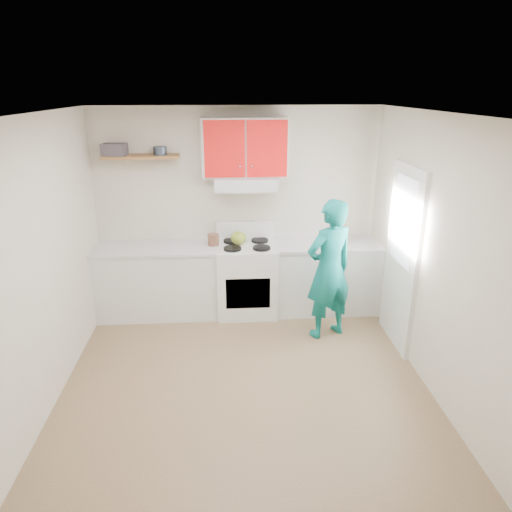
{
  "coord_description": "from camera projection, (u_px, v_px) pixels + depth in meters",
  "views": [
    {
      "loc": [
        -0.16,
        -3.98,
        2.8
      ],
      "look_at": [
        0.15,
        0.55,
        1.15
      ],
      "focal_mm": 32.6,
      "sensor_mm": 36.0,
      "label": 1
    }
  ],
  "objects": [
    {
      "name": "floor",
      "position": [
        245.0,
        381.0,
        4.7
      ],
      "size": [
        3.8,
        3.8,
        0.0
      ],
      "primitive_type": "plane",
      "color": "brown",
      "rests_on": "ground"
    },
    {
      "name": "ceiling",
      "position": [
        242.0,
        113.0,
        3.81
      ],
      "size": [
        3.6,
        3.8,
        0.04
      ],
      "primitive_type": "cube",
      "color": "white",
      "rests_on": "floor"
    },
    {
      "name": "back_wall",
      "position": [
        237.0,
        210.0,
        6.04
      ],
      "size": [
        3.6,
        0.04,
        2.6
      ],
      "primitive_type": "cube",
      "color": "beige",
      "rests_on": "floor"
    },
    {
      "name": "front_wall",
      "position": [
        260.0,
        387.0,
        2.47
      ],
      "size": [
        3.6,
        0.04,
        2.6
      ],
      "primitive_type": "cube",
      "color": "beige",
      "rests_on": "floor"
    },
    {
      "name": "left_wall",
      "position": [
        42.0,
        266.0,
        4.14
      ],
      "size": [
        0.04,
        3.8,
        2.6
      ],
      "primitive_type": "cube",
      "color": "beige",
      "rests_on": "floor"
    },
    {
      "name": "right_wall",
      "position": [
        435.0,
        257.0,
        4.37
      ],
      "size": [
        0.04,
        3.8,
        2.6
      ],
      "primitive_type": "cube",
      "color": "beige",
      "rests_on": "floor"
    },
    {
      "name": "door",
      "position": [
        402.0,
        259.0,
        5.12
      ],
      "size": [
        0.05,
        0.85,
        2.05
      ],
      "primitive_type": "cube",
      "color": "white",
      "rests_on": "floor"
    },
    {
      "name": "door_glass",
      "position": [
        404.0,
        221.0,
        4.97
      ],
      "size": [
        0.01,
        0.55,
        0.95
      ],
      "primitive_type": "cube",
      "color": "white",
      "rests_on": "door"
    },
    {
      "name": "counter_left",
      "position": [
        158.0,
        281.0,
        5.98
      ],
      "size": [
        1.52,
        0.6,
        0.9
      ],
      "primitive_type": "cube",
      "color": "silver",
      "rests_on": "floor"
    },
    {
      "name": "counter_right",
      "position": [
        325.0,
        277.0,
        6.12
      ],
      "size": [
        1.32,
        0.6,
        0.9
      ],
      "primitive_type": "cube",
      "color": "silver",
      "rests_on": "floor"
    },
    {
      "name": "stove",
      "position": [
        247.0,
        279.0,
        6.02
      ],
      "size": [
        0.76,
        0.65,
        0.92
      ],
      "primitive_type": "cube",
      "color": "white",
      "rests_on": "floor"
    },
    {
      "name": "range_hood",
      "position": [
        246.0,
        183.0,
        5.7
      ],
      "size": [
        0.76,
        0.44,
        0.15
      ],
      "primitive_type": "cube",
      "color": "silver",
      "rests_on": "back_wall"
    },
    {
      "name": "upper_cabinets",
      "position": [
        245.0,
        147.0,
        5.61
      ],
      "size": [
        1.02,
        0.33,
        0.7
      ],
      "primitive_type": "cube",
      "color": "red",
      "rests_on": "back_wall"
    },
    {
      "name": "shelf",
      "position": [
        141.0,
        156.0,
        5.57
      ],
      "size": [
        0.9,
        0.3,
        0.04
      ],
      "primitive_type": "cube",
      "color": "brown",
      "rests_on": "back_wall"
    },
    {
      "name": "books",
      "position": [
        114.0,
        150.0,
        5.49
      ],
      "size": [
        0.3,
        0.23,
        0.14
      ],
      "primitive_type": "cube",
      "rotation": [
        0.0,
        0.0,
        -0.14
      ],
      "color": "#463E47",
      "rests_on": "shelf"
    },
    {
      "name": "tin",
      "position": [
        160.0,
        151.0,
        5.57
      ],
      "size": [
        0.2,
        0.2,
        0.1
      ],
      "primitive_type": "cylinder",
      "rotation": [
        0.0,
        0.0,
        0.34
      ],
      "color": "#333D4C",
      "rests_on": "shelf"
    },
    {
      "name": "kettle",
      "position": [
        238.0,
        238.0,
        5.9
      ],
      "size": [
        0.25,
        0.25,
        0.17
      ],
      "primitive_type": "ellipsoid",
      "rotation": [
        0.0,
        0.0,
        0.37
      ],
      "color": "olive",
      "rests_on": "stove"
    },
    {
      "name": "crock",
      "position": [
        213.0,
        240.0,
        5.86
      ],
      "size": [
        0.16,
        0.16,
        0.17
      ],
      "primitive_type": "cylinder",
      "rotation": [
        0.0,
        0.0,
        0.17
      ],
      "color": "brown",
      "rests_on": "counter_left"
    },
    {
      "name": "cutting_board",
      "position": [
        304.0,
        244.0,
        5.96
      ],
      "size": [
        0.31,
        0.23,
        0.02
      ],
      "primitive_type": "cube",
      "rotation": [
        0.0,
        0.0,
        0.01
      ],
      "color": "olive",
      "rests_on": "counter_right"
    },
    {
      "name": "silicone_mat",
      "position": [
        348.0,
        243.0,
        6.03
      ],
      "size": [
        0.37,
        0.33,
        0.01
      ],
      "primitive_type": "cube",
      "rotation": [
        0.0,
        0.0,
        -0.16
      ],
      "color": "red",
      "rests_on": "counter_right"
    },
    {
      "name": "person",
      "position": [
        329.0,
        270.0,
        5.33
      ],
      "size": [
        0.71,
        0.61,
        1.66
      ],
      "primitive_type": "imported",
      "rotation": [
        0.0,
        0.0,
        3.55
      ],
      "color": "#0C706C",
      "rests_on": "floor"
    }
  ]
}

